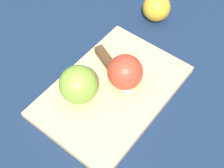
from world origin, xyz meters
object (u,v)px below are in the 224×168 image
(apple_half_left, at_px, (79,85))
(apple_half_right, at_px, (125,72))
(apple_whole, at_px, (157,8))
(knife, at_px, (107,60))

(apple_half_left, distance_m, apple_half_right, 0.11)
(apple_whole, bearing_deg, apple_half_left, -167.94)
(apple_half_right, distance_m, knife, 0.08)
(apple_half_left, distance_m, knife, 0.12)
(apple_half_right, distance_m, apple_whole, 0.26)
(knife, bearing_deg, apple_whole, 112.91)
(apple_half_right, xyz_separation_m, apple_whole, (0.24, 0.12, -0.02))
(apple_whole, bearing_deg, knife, -170.09)
(apple_half_left, bearing_deg, apple_half_right, -17.84)
(apple_half_left, height_order, apple_whole, apple_half_left)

